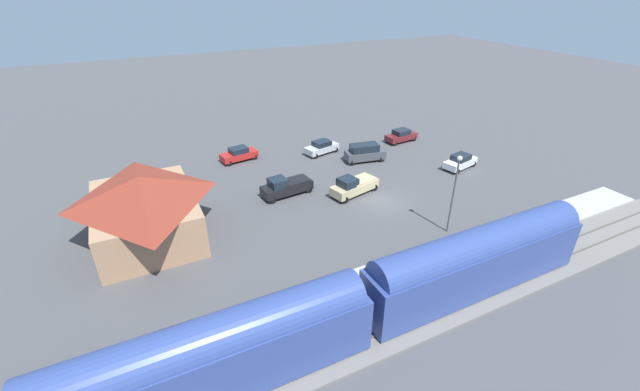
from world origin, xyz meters
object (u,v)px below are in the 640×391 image
(station_building, at_px, (144,206))
(light_pole_near_platform, at_px, (455,185))
(suv_charcoal, at_px, (365,152))
(sedan_silver, at_px, (322,147))
(pickup_black, at_px, (286,186))
(sedan_red, at_px, (239,154))
(sedan_maroon, at_px, (401,136))
(pedestrian_on_platform, at_px, (430,252))
(sedan_white, at_px, (460,161))
(pickup_tan, at_px, (354,186))

(station_building, relative_size, light_pole_near_platform, 1.61)
(suv_charcoal, xyz_separation_m, sedan_silver, (4.53, 3.70, -0.27))
(suv_charcoal, bearing_deg, pickup_black, 108.03)
(suv_charcoal, relative_size, sedan_silver, 1.08)
(sedan_red, bearing_deg, sedan_maroon, -99.22)
(station_building, distance_m, light_pole_near_platform, 26.65)
(sedan_silver, relative_size, sedan_maroon, 1.03)
(station_building, relative_size, sedan_maroon, 2.55)
(sedan_red, distance_m, suv_charcoal, 15.66)
(pedestrian_on_platform, xyz_separation_m, pickup_black, (16.08, 5.68, -0.25))
(pedestrian_on_platform, bearing_deg, sedan_silver, -6.45)
(sedan_red, xyz_separation_m, pickup_black, (-11.01, -1.82, 0.15))
(sedan_white, bearing_deg, pickup_tan, 90.13)
(sedan_silver, xyz_separation_m, pickup_tan, (-11.51, 2.02, 0.15))
(suv_charcoal, height_order, sedan_maroon, suv_charcoal)
(sedan_red, relative_size, pickup_black, 0.85)
(station_building, xyz_separation_m, sedan_silver, (10.20, -22.16, -2.13))
(pedestrian_on_platform, relative_size, sedan_white, 0.36)
(sedan_maroon, distance_m, pickup_tan, 17.34)
(station_building, xyz_separation_m, sedan_red, (12.72, -11.88, -2.13))
(suv_charcoal, relative_size, light_pole_near_platform, 0.70)
(pickup_tan, height_order, light_pole_near_platform, light_pole_near_platform)
(suv_charcoal, bearing_deg, pedestrian_on_platform, 162.09)
(sedan_maroon, bearing_deg, station_building, 105.06)
(sedan_silver, bearing_deg, station_building, 114.71)
(suv_charcoal, relative_size, pickup_tan, 0.91)
(station_building, bearing_deg, sedan_white, -92.10)
(sedan_red, xyz_separation_m, pickup_tan, (-14.04, -8.26, 0.15))
(pickup_black, xyz_separation_m, sedan_maroon, (7.43, -20.27, -0.15))
(sedan_white, relative_size, pickup_tan, 0.84)
(sedan_red, distance_m, sedan_silver, 10.59)
(sedan_red, height_order, suv_charcoal, suv_charcoal)
(pedestrian_on_platform, height_order, suv_charcoal, suv_charcoal)
(pedestrian_on_platform, xyz_separation_m, pickup_tan, (13.05, -0.75, -0.25))
(sedan_silver, relative_size, light_pole_near_platform, 0.65)
(pickup_black, height_order, pickup_tan, same)
(pickup_black, height_order, sedan_white, pickup_black)
(sedan_red, bearing_deg, suv_charcoal, -116.78)
(station_building, bearing_deg, pickup_black, -82.88)
(pickup_black, distance_m, pickup_tan, 7.11)
(pedestrian_on_platform, distance_m, sedan_silver, 24.73)
(pickup_black, xyz_separation_m, sedan_white, (-2.99, -21.24, -0.15))
(sedan_maroon, relative_size, light_pole_near_platform, 0.63)
(sedan_red, height_order, sedan_silver, same)
(station_building, height_order, pickup_black, station_building)
(sedan_red, xyz_separation_m, sedan_silver, (-2.53, -10.28, 0.00))
(pickup_black, relative_size, sedan_white, 1.16)
(sedan_maroon, bearing_deg, pedestrian_on_platform, 148.18)
(pedestrian_on_platform, height_order, light_pole_near_platform, light_pole_near_platform)
(pickup_black, height_order, light_pole_near_platform, light_pole_near_platform)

